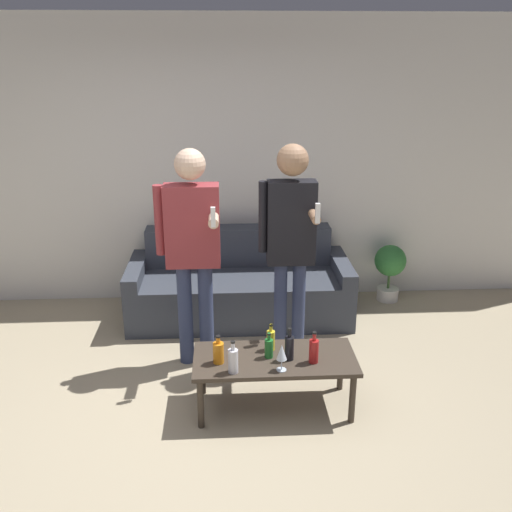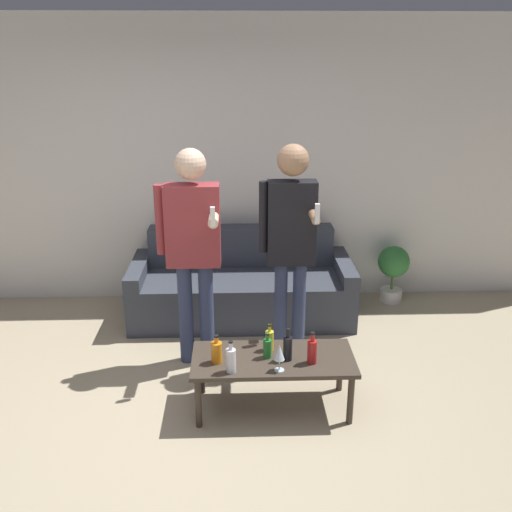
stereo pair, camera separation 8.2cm
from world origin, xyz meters
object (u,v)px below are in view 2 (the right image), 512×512
couch (242,286)px  bottle_orange (288,348)px  coffee_table (273,363)px  person_standing_right (291,235)px  person_standing_left (193,241)px

couch → bottle_orange: 1.59m
coffee_table → bottle_orange: bearing=-19.0°
bottle_orange → person_standing_right: size_ratio=0.13×
person_standing_left → coffee_table: bearing=-49.3°
couch → coffee_table: size_ratio=1.82×
bottle_orange → person_standing_right: (0.07, 0.67, 0.58)m
coffee_table → person_standing_left: bearing=130.7°
couch → person_standing_left: (-0.37, -0.85, 0.74)m
bottle_orange → person_standing_left: bearing=133.7°
coffee_table → person_standing_right: person_standing_right is taller
bottle_orange → person_standing_right: 0.89m
coffee_table → person_standing_right: 0.97m
couch → bottle_orange: bearing=-79.3°
coffee_table → person_standing_right: size_ratio=0.64×
bottle_orange → person_standing_left: size_ratio=0.14×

